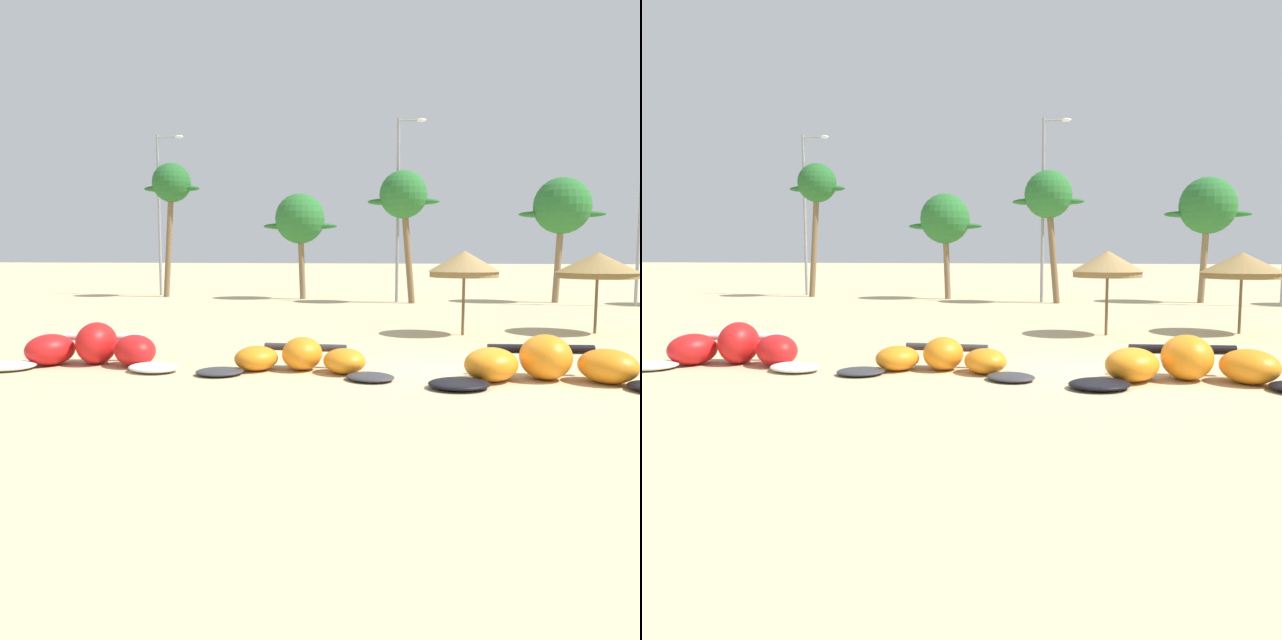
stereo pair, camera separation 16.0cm
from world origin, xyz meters
The scene contains 12 objects.
ground_plane centered at (0.00, 0.00, 0.00)m, with size 260.00×260.00×0.00m, color #C6B284.
kite_far_left centered at (-9.35, -0.57, 0.42)m, with size 5.23×2.61×1.09m.
kite_left centered at (-3.91, -0.62, 0.32)m, with size 5.02×2.33×0.82m.
kite_left_of_center centered at (1.87, -1.00, 0.40)m, with size 5.89×2.85×1.04m.
beach_umbrella_near_van centered at (0.50, 7.04, 2.50)m, with size 2.49×2.49×2.95m.
beach_umbrella_middle centered at (5.22, 8.21, 2.44)m, with size 2.88×2.88×2.90m.
palm_leftmost centered at (-16.47, 23.42, 6.95)m, with size 3.65×2.43×8.40m.
palm_left centered at (-8.19, 22.96, 4.80)m, with size 4.53×3.02×6.38m.
palm_left_of_gap centered at (-1.94, 20.72, 5.92)m, with size 3.98×2.65×7.38m.
palm_center_left centered at (6.85, 22.37, 5.38)m, with size 4.75×3.17×7.04m.
lamppost_west centered at (-17.77, 24.83, 5.75)m, with size 1.84×0.24×10.38m.
lamppost_west_center centered at (-2.17, 21.40, 5.68)m, with size 1.61×0.24×10.32m.
Camera 2 is at (-0.93, -16.01, 2.96)m, focal length 36.44 mm.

